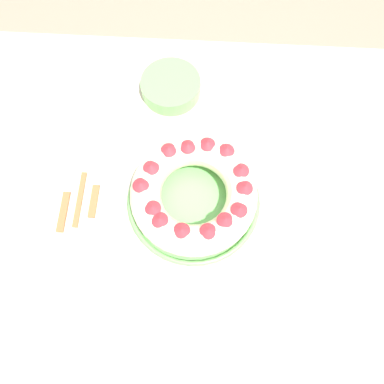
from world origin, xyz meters
The scene contains 9 objects.
ground_plane centered at (0.00, 0.00, 0.00)m, with size 8.00×8.00×0.00m, color gray.
dining_table centered at (0.00, 0.00, 0.64)m, with size 1.26×0.95×0.74m.
serving_dish centered at (-0.01, 0.00, 0.75)m, with size 0.30×0.30×0.03m.
bundt_cake centered at (-0.01, 0.00, 0.80)m, with size 0.27×0.27×0.08m.
fork centered at (-0.27, 0.03, 0.74)m, with size 0.02×0.19×0.01m.
serving_knife centered at (-0.31, 0.00, 0.74)m, with size 0.02×0.21×0.01m.
cake_knife centered at (-0.24, 0.03, 0.74)m, with size 0.02×0.17×0.01m.
side_bowl centered at (-0.09, 0.30, 0.76)m, with size 0.15×0.15×0.04m, color #6BB760.
napkin centered at (0.25, 0.06, 0.74)m, with size 0.16×0.11×0.00m, color white.
Camera 1 is at (0.00, -0.29, 1.55)m, focal length 35.00 mm.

